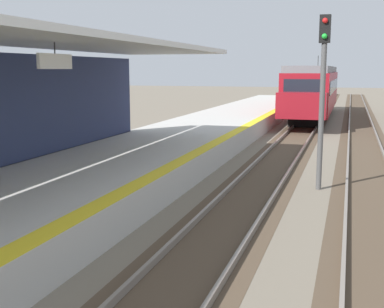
% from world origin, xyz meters
% --- Properties ---
extents(station_platform, '(5.00, 80.00, 0.91)m').
position_xyz_m(station_platform, '(-2.50, 16.00, 0.45)').
color(station_platform, '#B7B5AD').
rests_on(station_platform, ground).
extents(track_pair_nearest_platform, '(2.34, 120.00, 0.16)m').
position_xyz_m(track_pair_nearest_platform, '(1.90, 20.00, 0.05)').
color(track_pair_nearest_platform, '#4C3D2D').
rests_on(track_pair_nearest_platform, ground).
extents(track_pair_middle, '(2.34, 120.00, 0.16)m').
position_xyz_m(track_pair_middle, '(5.30, 20.00, 0.05)').
color(track_pair_middle, '#4C3D2D').
rests_on(track_pair_middle, ground).
extents(approaching_train, '(2.93, 19.60, 4.76)m').
position_xyz_m(approaching_train, '(1.90, 39.81, 2.18)').
color(approaching_train, maroon).
rests_on(approaching_train, ground).
extents(rail_signal_post, '(0.32, 0.34, 5.20)m').
position_xyz_m(rail_signal_post, '(3.75, 16.28, 3.19)').
color(rail_signal_post, '#4C4C4C').
rests_on(rail_signal_post, ground).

